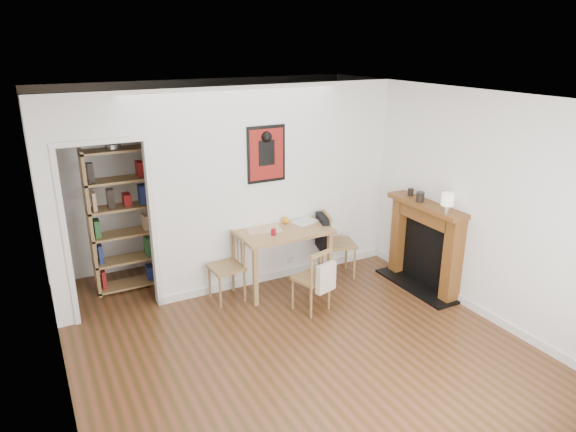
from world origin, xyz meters
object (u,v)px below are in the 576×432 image
chair_right (337,243)px  bookshelf (121,221)px  red_glass (274,232)px  ceramic_jar_b (411,192)px  fireplace (426,242)px  notebook (304,222)px  dining_table (282,236)px  orange_fruit (286,220)px  chair_left (226,268)px  ceramic_jar_a (420,197)px  mantel_lamp (448,200)px  chair_front (312,279)px

chair_right → bookshelf: (-2.64, 0.99, 0.45)m
red_glass → ceramic_jar_b: size_ratio=0.83×
fireplace → notebook: 1.60m
dining_table → chair_right: chair_right is taller
chair_right → ceramic_jar_b: 1.20m
dining_table → fireplace: (1.66, -0.85, -0.10)m
notebook → ceramic_jar_b: 1.46m
orange_fruit → notebook: size_ratio=0.27×
chair_left → ceramic_jar_a: (2.36, -0.76, 0.80)m
red_glass → orange_fruit: size_ratio=0.91×
fireplace → notebook: bearing=143.7°
bookshelf → ceramic_jar_a: bearing=-26.6°
chair_left → mantel_lamp: size_ratio=3.64×
dining_table → fireplace: 1.87m
bookshelf → orange_fruit: 2.11m
ceramic_jar_b → dining_table: bearing=163.4°
chair_left → notebook: size_ratio=2.62×
fireplace → ceramic_jar_b: 0.69m
chair_left → chair_front: bearing=-41.6°
bookshelf → ceramic_jar_b: 3.77m
red_glass → ceramic_jar_b: 1.91m
notebook → ceramic_jar_b: size_ratio=3.39×
notebook → ceramic_jar_b: ceramic_jar_b is taller
chair_left → notebook: bearing=4.5°
notebook → red_glass: bearing=-157.9°
bookshelf → orange_fruit: bookshelf is taller
mantel_lamp → chair_left: bearing=152.4°
red_glass → dining_table: bearing=36.1°
bookshelf → mantel_lamp: 4.05m
bookshelf → notebook: (2.20, -0.85, -0.11)m
ceramic_jar_a → dining_table: bearing=154.1°
chair_front → ceramic_jar_a: size_ratio=6.36×
chair_left → chair_front: size_ratio=1.06×
mantel_lamp → ceramic_jar_a: bearing=89.7°
chair_front → mantel_lamp: size_ratio=3.43×
chair_left → mantel_lamp: bearing=-27.6°
chair_left → fireplace: fireplace is taller
chair_front → bookshelf: bookshelf is taller
mantel_lamp → dining_table: bearing=142.0°
orange_fruit → red_glass: bearing=-137.3°
dining_table → ceramic_jar_a: ceramic_jar_a is taller
notebook → chair_left: bearing=-175.5°
chair_right → mantel_lamp: 1.63m
dining_table → ceramic_jar_a: 1.83m
dining_table → ceramic_jar_b: (1.65, -0.49, 0.50)m
chair_left → ceramic_jar_a: bearing=-18.0°
notebook → mantel_lamp: mantel_lamp is taller
dining_table → ceramic_jar_a: (1.58, -0.76, 0.51)m
notebook → chair_front: bearing=-113.4°
orange_fruit → ceramic_jar_b: (1.52, -0.66, 0.35)m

